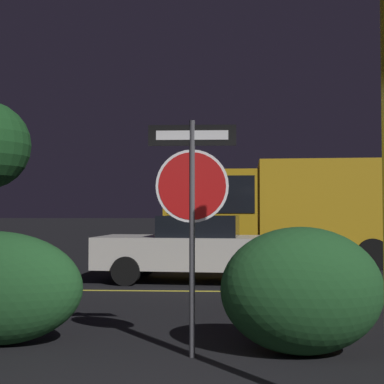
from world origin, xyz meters
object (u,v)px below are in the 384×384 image
stop_sign (192,189)px  passing_car_2 (195,248)px  delivery_truck (283,208)px  hedge_bush_2 (301,290)px

stop_sign → passing_car_2: size_ratio=0.57×
stop_sign → delivery_truck: size_ratio=0.36×
stop_sign → hedge_bush_2: (1.16, 0.17, -1.08)m
passing_car_2 → delivery_truck: (2.33, 3.39, 0.91)m
delivery_truck → passing_car_2: bearing=148.3°
stop_sign → hedge_bush_2: bearing=7.8°
stop_sign → passing_car_2: (-0.25, 6.09, -1.03)m
delivery_truck → hedge_bush_2: bearing=177.2°
hedge_bush_2 → delivery_truck: (0.91, 9.31, 0.96)m
stop_sign → hedge_bush_2: size_ratio=1.44×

